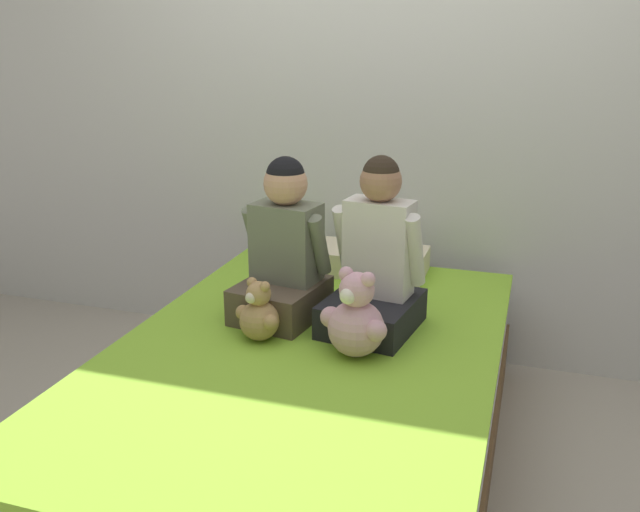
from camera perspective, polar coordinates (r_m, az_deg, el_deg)
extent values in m
plane|color=#B2A899|center=(2.64, -1.21, -17.57)|extent=(14.00, 14.00, 0.00)
cube|color=silver|center=(3.26, 5.40, 12.97)|extent=(8.00, 0.06, 2.50)
cube|color=brown|center=(2.56, -1.23, -15.27)|extent=(1.32, 2.01, 0.25)
cube|color=white|center=(2.44, -1.27, -10.62)|extent=(1.29, 1.97, 0.22)
cube|color=#8CC633|center=(2.38, -1.29, -7.99)|extent=(1.31, 1.99, 0.03)
cube|color=brown|center=(2.60, -3.32, -3.73)|extent=(0.34, 0.38, 0.14)
cube|color=slate|center=(2.57, -2.84, 1.18)|extent=(0.27, 0.19, 0.30)
sphere|color=tan|center=(2.51, -2.92, 6.11)|extent=(0.16, 0.16, 0.16)
sphere|color=black|center=(2.50, -2.93, 6.75)|extent=(0.14, 0.14, 0.14)
cylinder|color=slate|center=(2.63, -5.49, 1.74)|extent=(0.08, 0.14, 0.24)
cylinder|color=slate|center=(2.50, -0.06, 0.93)|extent=(0.08, 0.14, 0.24)
cube|color=black|center=(2.50, 4.37, -4.85)|extent=(0.36, 0.41, 0.12)
cube|color=silver|center=(2.47, 4.98, 0.69)|extent=(0.26, 0.16, 0.35)
sphere|color=#9E7051|center=(2.41, 5.14, 6.29)|extent=(0.15, 0.15, 0.15)
sphere|color=#2D2319|center=(2.40, 5.16, 6.90)|extent=(0.13, 0.13, 0.13)
cylinder|color=silver|center=(2.52, 2.08, 1.29)|extent=(0.08, 0.16, 0.29)
cylinder|color=silver|center=(2.42, 8.01, 0.45)|extent=(0.08, 0.16, 0.29)
sphere|color=tan|center=(2.42, -5.12, -5.44)|extent=(0.14, 0.14, 0.14)
sphere|color=tan|center=(2.38, -5.19, -3.17)|extent=(0.09, 0.09, 0.09)
sphere|color=beige|center=(2.36, -5.84, -3.52)|extent=(0.04, 0.04, 0.04)
sphere|color=tan|center=(2.39, -5.75, -2.22)|extent=(0.04, 0.04, 0.04)
sphere|color=tan|center=(2.34, -4.66, -2.57)|extent=(0.04, 0.04, 0.04)
sphere|color=tan|center=(2.45, -6.50, -4.73)|extent=(0.05, 0.05, 0.05)
sphere|color=tan|center=(2.36, -4.21, -5.58)|extent=(0.05, 0.05, 0.05)
sphere|color=#DBA3B2|center=(2.29, 3.05, -6.11)|extent=(0.19, 0.19, 0.19)
sphere|color=#DBA3B2|center=(2.23, 3.11, -2.87)|extent=(0.12, 0.12, 0.12)
sphere|color=white|center=(2.20, 2.35, -3.40)|extent=(0.05, 0.05, 0.05)
sphere|color=#DBA3B2|center=(2.24, 2.22, -1.52)|extent=(0.05, 0.05, 0.05)
sphere|color=#DBA3B2|center=(2.20, 4.05, -1.98)|extent=(0.05, 0.05, 0.05)
sphere|color=#DBA3B2|center=(2.31, 0.91, -5.16)|extent=(0.07, 0.07, 0.07)
sphere|color=#DBA3B2|center=(2.22, 4.73, -6.28)|extent=(0.07, 0.07, 0.07)
cube|color=beige|center=(3.10, 3.76, -0.33)|extent=(0.56, 0.28, 0.11)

